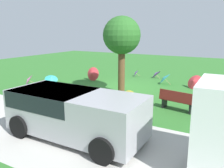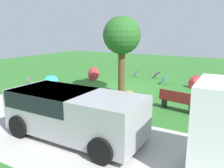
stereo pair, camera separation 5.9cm
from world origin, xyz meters
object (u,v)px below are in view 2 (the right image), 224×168
van_dark (71,110)px  parasol_teal_0 (52,78)px  park_bench (177,101)px  parasol_purple_0 (156,74)px  parasol_red_0 (194,82)px  parasol_purple_2 (136,73)px  parasol_pink_1 (28,80)px  parasol_red_3 (222,83)px  parasol_yellow_0 (128,101)px  parasol_orange_1 (89,87)px  parasol_red_2 (93,74)px  shade_tree (122,37)px  parasol_teal_1 (164,78)px

van_dark → parasol_teal_0: (5.86, -5.14, -0.43)m
park_bench → parasol_purple_0: park_bench is taller
van_dark → parasol_red_0: size_ratio=4.02×
van_dark → parasol_purple_2: size_ratio=6.65×
parasol_pink_1 → parasol_red_3: (-10.87, -5.64, -0.07)m
parasol_purple_0 → parasol_yellow_0: (-1.35, 7.60, 0.13)m
parasol_yellow_0 → parasol_orange_1: bearing=-27.2°
van_dark → parasol_red_2: bearing=-60.0°
shade_tree → parasol_purple_0: bearing=-92.9°
van_dark → parasol_teal_1: 9.11m
parasol_orange_1 → parasol_pink_1: bearing=6.9°
parasol_yellow_0 → parasol_purple_0: bearing=-79.9°
shade_tree → parasol_yellow_0: (-1.61, 2.49, -2.68)m
parasol_teal_0 → parasol_red_3: bearing=-152.8°
parasol_orange_1 → parasol_red_3: bearing=-141.9°
parasol_teal_0 → parasol_red_3: parasol_teal_0 is taller
parasol_teal_0 → parasol_purple_2: parasol_teal_0 is taller
shade_tree → parasol_red_0: 5.33m
parasol_purple_0 → parasol_teal_1: 2.09m
van_dark → parasol_pink_1: (7.17, -4.41, -0.53)m
parasol_orange_1 → van_dark: bearing=119.7°
parasol_red_3 → shade_tree: bearing=42.0°
parasol_teal_0 → parasol_purple_2: 6.49m
parasol_yellow_0 → parasol_purple_2: parasol_yellow_0 is taller
shade_tree → parasol_pink_1: bearing=12.2°
shade_tree → van_dark: bearing=101.0°
park_bench → parasol_red_3: bearing=-102.7°
parasol_purple_2 → parasol_yellow_0: bearing=111.4°
parasol_yellow_0 → parasol_red_0: 5.89m
parasol_purple_0 → parasol_purple_2: size_ratio=1.15×
van_dark → park_bench: 4.94m
parasol_purple_2 → parasol_orange_1: (0.41, 5.70, 0.02)m
parasol_red_3 → parasol_teal_0: bearing=27.2°
park_bench → parasol_teal_1: park_bench is taller
park_bench → parasol_red_0: (0.14, -4.56, -0.02)m
parasol_purple_0 → parasol_pink_1: (6.32, 6.42, 0.05)m
parasol_purple_0 → parasol_teal_0: 7.58m
shade_tree → parasol_red_3: (-4.81, -4.33, -2.84)m
parasol_teal_0 → parasol_teal_1: bearing=-147.3°
parasol_yellow_0 → parasol_purple_2: bearing=-68.6°
parasol_red_0 → parasol_red_3: 1.88m
parasol_yellow_0 → parasol_orange_1: 3.73m
van_dark → parasol_pink_1: van_dark is taller
van_dark → parasol_red_3: van_dark is taller
parasol_orange_1 → parasol_purple_0: bearing=-108.4°
parasol_purple_0 → parasol_yellow_0: 7.72m
parasol_yellow_0 → parasol_red_2: (4.93, -4.45, 0.03)m
van_dark → parasol_red_2: 8.88m
parasol_purple_0 → parasol_orange_1: bearing=71.6°
parasol_teal_0 → parasol_red_0: 8.92m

